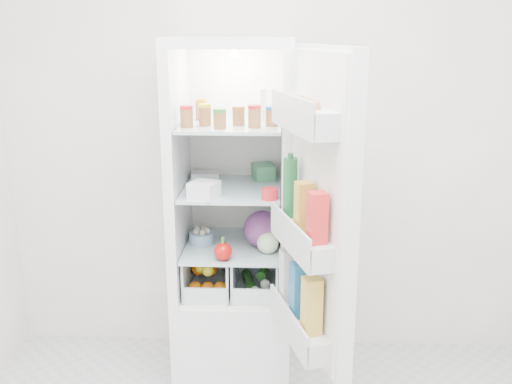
{
  "coord_description": "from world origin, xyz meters",
  "views": [
    {
      "loc": [
        0.04,
        -1.61,
        1.83
      ],
      "look_at": [
        -0.07,
        0.95,
        1.1
      ],
      "focal_mm": 40.0,
      "sensor_mm": 36.0,
      "label": 1
    }
  ],
  "objects_px": {
    "refrigerator": "(234,254)",
    "mushroom_bowl": "(202,238)",
    "fridge_door": "(315,217)",
    "red_cabbage": "(262,229)"
  },
  "relations": [
    {
      "from": "refrigerator",
      "to": "mushroom_bowl",
      "type": "height_order",
      "value": "refrigerator"
    },
    {
      "from": "refrigerator",
      "to": "fridge_door",
      "type": "relative_size",
      "value": 1.38
    },
    {
      "from": "refrigerator",
      "to": "red_cabbage",
      "type": "xyz_separation_m",
      "value": [
        0.15,
        -0.09,
        0.18
      ]
    },
    {
      "from": "refrigerator",
      "to": "fridge_door",
      "type": "xyz_separation_m",
      "value": [
        0.39,
        -0.62,
        0.43
      ]
    },
    {
      "from": "mushroom_bowl",
      "to": "fridge_door",
      "type": "xyz_separation_m",
      "value": [
        0.55,
        -0.57,
        0.31
      ]
    },
    {
      "from": "mushroom_bowl",
      "to": "fridge_door",
      "type": "distance_m",
      "value": 0.85
    },
    {
      "from": "red_cabbage",
      "to": "refrigerator",
      "type": "bearing_deg",
      "value": 151.18
    },
    {
      "from": "refrigerator",
      "to": "red_cabbage",
      "type": "distance_m",
      "value": 0.25
    },
    {
      "from": "refrigerator",
      "to": "mushroom_bowl",
      "type": "relative_size",
      "value": 13.78
    },
    {
      "from": "red_cabbage",
      "to": "fridge_door",
      "type": "relative_size",
      "value": 0.15
    }
  ]
}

